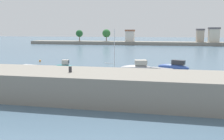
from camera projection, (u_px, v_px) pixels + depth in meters
name	position (u px, v px, depth m)	size (l,w,h in m)	color
ground_plane	(127.00, 85.00, 29.65)	(400.00, 400.00, 0.00)	#476075
seawall_embankment	(118.00, 87.00, 23.13)	(65.20, 6.59, 2.70)	gray
mooring_bollard	(70.00, 69.00, 23.27)	(0.31, 0.31, 0.55)	#2D2D33
moored_boat_0	(31.00, 68.00, 40.16)	(4.47, 2.68, 0.95)	white
moored_boat_1	(64.00, 67.00, 40.22)	(3.53, 1.44, 1.82)	teal
moored_boat_2	(77.00, 71.00, 36.76)	(4.42, 2.28, 1.20)	teal
moored_boat_3	(115.00, 71.00, 36.63)	(4.91, 3.10, 6.85)	teal
moored_boat_4	(137.00, 67.00, 39.64)	(5.59, 2.95, 1.87)	#9E9EA3
moored_boat_5	(162.00, 71.00, 37.17)	(4.44, 3.11, 0.94)	#9E9EA3
moored_boat_6	(174.00, 67.00, 40.54)	(5.53, 3.33, 1.78)	#3856A8
mooring_buoy_1	(40.00, 61.00, 51.45)	(0.41, 0.41, 0.41)	orange
mooring_buoy_2	(27.00, 77.00, 34.27)	(0.31, 0.31, 0.31)	yellow
distant_shoreline	(162.00, 41.00, 108.05)	(114.39, 8.22, 7.75)	gray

